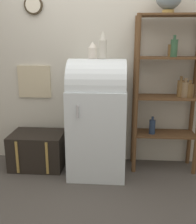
{
  "coord_description": "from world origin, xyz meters",
  "views": [
    {
      "loc": [
        0.23,
        -2.73,
        1.54
      ],
      "look_at": [
        0.01,
        0.21,
        0.75
      ],
      "focal_mm": 42.0,
      "sensor_mm": 36.0,
      "label": 1
    }
  ],
  "objects_px": {
    "suitcase_trunk": "(38,150)",
    "vase_left": "(93,51)",
    "refrigerator": "(97,116)",
    "vase_center": "(103,46)"
  },
  "relations": [
    {
      "from": "refrigerator",
      "to": "suitcase_trunk",
      "type": "bearing_deg",
      "value": 175.33
    },
    {
      "from": "suitcase_trunk",
      "to": "vase_left",
      "type": "height_order",
      "value": "vase_left"
    },
    {
      "from": "refrigerator",
      "to": "vase_left",
      "type": "bearing_deg",
      "value": 163.93
    },
    {
      "from": "refrigerator",
      "to": "suitcase_trunk",
      "type": "height_order",
      "value": "refrigerator"
    },
    {
      "from": "suitcase_trunk",
      "to": "vase_left",
      "type": "bearing_deg",
      "value": -3.76
    },
    {
      "from": "suitcase_trunk",
      "to": "vase_center",
      "type": "distance_m",
      "value": 1.52
    },
    {
      "from": "suitcase_trunk",
      "to": "vase_center",
      "type": "height_order",
      "value": "vase_center"
    },
    {
      "from": "refrigerator",
      "to": "vase_left",
      "type": "height_order",
      "value": "vase_left"
    },
    {
      "from": "suitcase_trunk",
      "to": "refrigerator",
      "type": "bearing_deg",
      "value": -4.67
    },
    {
      "from": "refrigerator",
      "to": "vase_center",
      "type": "relative_size",
      "value": 4.55
    }
  ]
}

